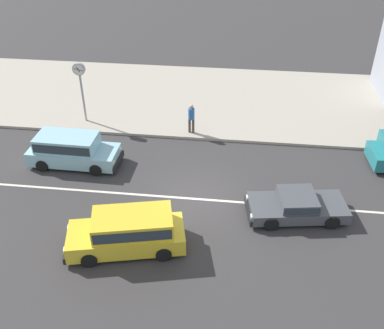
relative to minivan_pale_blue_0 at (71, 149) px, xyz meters
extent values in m
plane|color=#383535|center=(6.32, -2.11, -0.84)|extent=(160.00, 160.00, 0.00)
cube|color=silver|center=(6.32, -2.11, -0.84)|extent=(50.40, 0.14, 0.01)
cube|color=#ADA393|center=(6.32, 7.98, -0.77)|extent=(68.00, 10.00, 0.15)
cube|color=#93C6D6|center=(0.12, 0.00, -0.33)|extent=(4.35, 1.80, 0.70)
cube|color=#93C6D6|center=(-0.15, 0.00, 0.37)|extent=(2.94, 1.60, 0.70)
cube|color=#28333D|center=(-0.15, 0.00, 0.37)|extent=(2.83, 1.64, 0.45)
cube|color=black|center=(2.32, -0.04, -0.54)|extent=(0.15, 1.69, 0.28)
cube|color=white|center=(2.30, 0.56, -0.17)|extent=(0.08, 0.24, 0.14)
cube|color=white|center=(2.28, -0.65, -0.17)|extent=(0.08, 0.24, 0.14)
cylinder|color=black|center=(1.47, 0.79, -0.54)|extent=(0.60, 0.23, 0.60)
cylinder|color=black|center=(1.44, -0.84, -0.54)|extent=(0.60, 0.23, 0.60)
cylinder|color=black|center=(-1.20, 0.84, -0.54)|extent=(0.60, 0.23, 0.60)
cylinder|color=black|center=(-1.24, -0.79, -0.54)|extent=(0.60, 0.23, 0.60)
cube|color=yellow|center=(4.07, -5.43, -0.33)|extent=(4.70, 2.70, 0.70)
cube|color=yellow|center=(4.34, -5.36, 0.37)|extent=(3.26, 2.21, 0.70)
cube|color=#28333D|center=(4.34, -5.36, 0.37)|extent=(3.15, 2.21, 0.45)
cube|color=black|center=(1.87, -5.94, -0.54)|extent=(0.51, 1.69, 0.28)
cube|color=white|center=(2.04, -6.53, -0.17)|extent=(0.13, 0.25, 0.14)
cube|color=white|center=(1.76, -5.34, -0.17)|extent=(0.13, 0.25, 0.14)
cylinder|color=black|center=(2.92, -6.54, -0.54)|extent=(0.63, 0.35, 0.60)
cylinder|color=black|center=(2.55, -4.93, -0.54)|extent=(0.63, 0.35, 0.60)
cylinder|color=black|center=(5.59, -5.92, -0.54)|extent=(0.63, 0.35, 0.60)
cylinder|color=black|center=(5.21, -4.31, -0.54)|extent=(0.63, 0.35, 0.60)
cube|color=#47494F|center=(10.72, -2.70, -0.44)|extent=(4.25, 2.40, 0.48)
cube|color=#47494F|center=(10.67, -2.70, 0.01)|extent=(1.74, 1.82, 0.42)
cube|color=#28333D|center=(10.67, -2.70, 0.01)|extent=(1.69, 1.85, 0.27)
cube|color=black|center=(8.69, -3.02, -0.54)|extent=(0.40, 1.74, 0.28)
cube|color=white|center=(8.81, -3.63, -0.33)|extent=(0.12, 0.25, 0.14)
cube|color=white|center=(8.62, -2.40, -0.33)|extent=(0.12, 0.25, 0.14)
cylinder|color=black|center=(9.62, -3.73, -0.54)|extent=(0.63, 0.31, 0.60)
cylinder|color=black|center=(9.35, -2.06, -0.54)|extent=(0.63, 0.31, 0.60)
cylinder|color=black|center=(12.08, -3.34, -0.54)|extent=(0.63, 0.31, 0.60)
cylinder|color=black|center=(11.81, -1.66, -0.54)|extent=(0.63, 0.31, 0.60)
cylinder|color=black|center=(15.30, 2.55, -0.54)|extent=(0.61, 0.26, 0.60)
cylinder|color=#9E9EA3|center=(-0.68, 4.17, 0.69)|extent=(0.12, 0.12, 2.76)
cylinder|color=#9E9EA3|center=(-0.68, 4.17, 2.41)|extent=(0.69, 0.18, 0.69)
cylinder|color=white|center=(-0.68, 4.08, 2.41)|extent=(0.60, 0.02, 0.60)
cylinder|color=white|center=(-0.68, 4.27, 2.41)|extent=(0.60, 0.02, 0.60)
cube|color=black|center=(-0.68, 4.07, 2.41)|extent=(0.19, 0.01, 0.28)
cube|color=black|center=(-0.68, 4.07, 2.41)|extent=(0.49, 0.01, 0.13)
cylinder|color=#4C4238|center=(5.38, 3.53, -0.28)|extent=(0.14, 0.14, 0.83)
cylinder|color=#4C4238|center=(5.58, 3.53, -0.28)|extent=(0.14, 0.14, 0.83)
cylinder|color=#336BB7|center=(5.48, 3.53, 0.45)|extent=(0.34, 0.34, 0.62)
sphere|color=#D6AD89|center=(5.48, 3.53, 0.87)|extent=(0.22, 0.22, 0.22)
camera|label=1|loc=(8.08, -17.73, 11.56)|focal=42.00mm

